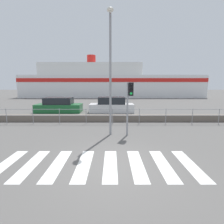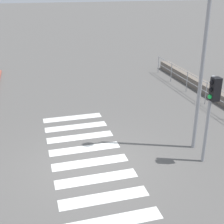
{
  "view_description": "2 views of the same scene",
  "coord_description": "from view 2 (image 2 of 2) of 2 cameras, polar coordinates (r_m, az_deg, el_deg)",
  "views": [
    {
      "loc": [
        -0.04,
        -5.59,
        2.72
      ],
      "look_at": [
        -0.05,
        2.0,
        1.5
      ],
      "focal_mm": 28.0,
      "sensor_mm": 36.0,
      "label": 1
    },
    {
      "loc": [
        8.19,
        -1.57,
        5.27
      ],
      "look_at": [
        -1.13,
        1.0,
        1.2
      ],
      "focal_mm": 50.0,
      "sensor_mm": 36.0,
      "label": 2
    }
  ],
  "objects": [
    {
      "name": "streetlamp",
      "position": [
        9.84,
        16.12,
        13.66
      ],
      "size": [
        0.32,
        0.88,
        6.28
      ],
      "color": "gray",
      "rests_on": "ground_plane"
    },
    {
      "name": "ground_plane",
      "position": [
        9.87,
        -3.92,
        -9.51
      ],
      "size": [
        160.0,
        160.0,
        0.0
      ],
      "primitive_type": "plane",
      "color": "#565451"
    },
    {
      "name": "crosswalk",
      "position": [
        10.33,
        -4.55,
        -7.91
      ],
      "size": [
        6.75,
        2.4,
        0.01
      ],
      "color": "silver",
      "rests_on": "ground_plane"
    },
    {
      "name": "traffic_light_far",
      "position": [
        9.44,
        17.79,
        1.79
      ],
      "size": [
        0.34,
        0.32,
        2.8
      ],
      "color": "gray",
      "rests_on": "ground_plane"
    }
  ]
}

